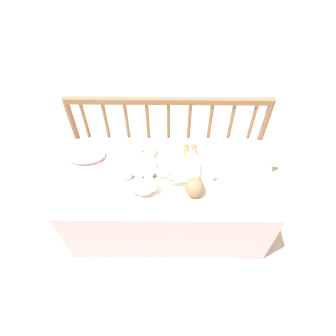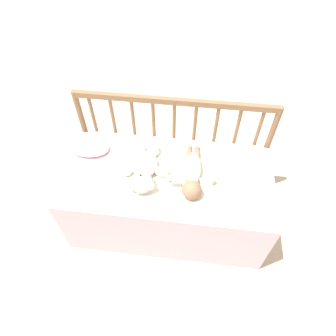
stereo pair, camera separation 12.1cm
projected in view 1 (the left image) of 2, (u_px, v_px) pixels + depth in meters
The scene contains 7 objects.
ground_plane at pixel (168, 218), 2.12m from camera, with size 12.00×12.00×0.00m, color #C6B293.
crib_mattress at pixel (168, 199), 1.93m from camera, with size 1.23×0.59×0.49m.
crib_rail at pixel (168, 128), 1.88m from camera, with size 1.23×0.04×0.80m.
blanket at pixel (171, 173), 1.75m from camera, with size 0.79×0.52×0.01m.
teddy_bear at pixel (144, 171), 1.70m from camera, with size 0.30×0.38×0.13m.
baby at pixel (193, 172), 1.70m from camera, with size 0.30×0.42×0.11m.
small_pillow at pixel (84, 154), 1.81m from camera, with size 0.25×0.16×0.06m.
Camera 1 is at (0.01, -1.06, 1.87)m, focal length 32.00 mm.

